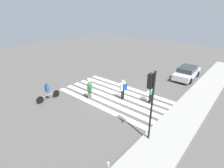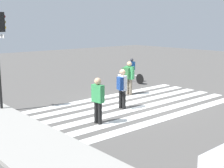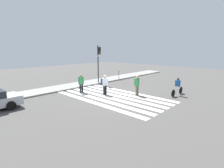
{
  "view_description": "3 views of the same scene",
  "coord_description": "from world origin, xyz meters",
  "px_view_note": "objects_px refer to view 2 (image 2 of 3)",
  "views": [
    {
      "loc": [
        11.17,
        9.15,
        7.6
      ],
      "look_at": [
        0.24,
        -0.04,
        1.25
      ],
      "focal_mm": 28.0,
      "sensor_mm": 36.0,
      "label": 1
    },
    {
      "loc": [
        -10.24,
        10.43,
        3.87
      ],
      "look_at": [
        0.98,
        0.76,
        0.98
      ],
      "focal_mm": 50.0,
      "sensor_mm": 36.0,
      "label": 2
    },
    {
      "loc": [
        -10.87,
        -10.11,
        4.16
      ],
      "look_at": [
        -0.19,
        -0.07,
        1.19
      ],
      "focal_mm": 28.0,
      "sensor_mm": 36.0,
      "label": 3
    }
  ],
  "objects_px": {
    "pedestrian_adult_tall_backpack": "(129,75)",
    "cyclist_near_curb": "(132,69)",
    "pedestrian_child_with_backpack": "(98,98)",
    "traffic_light": "(0,40)",
    "pedestrian_adult_yellow_jacket": "(122,86)"
  },
  "relations": [
    {
      "from": "traffic_light",
      "to": "pedestrian_child_with_backpack",
      "type": "bearing_deg",
      "value": -153.84
    },
    {
      "from": "traffic_light",
      "to": "pedestrian_adult_yellow_jacket",
      "type": "distance_m",
      "value": 5.71
    },
    {
      "from": "traffic_light",
      "to": "cyclist_near_curb",
      "type": "xyz_separation_m",
      "value": [
        1.2,
        -9.14,
        -2.32
      ]
    },
    {
      "from": "pedestrian_adult_yellow_jacket",
      "to": "cyclist_near_curb",
      "type": "height_order",
      "value": "pedestrian_adult_yellow_jacket"
    },
    {
      "from": "pedestrian_adult_tall_backpack",
      "to": "pedestrian_adult_yellow_jacket",
      "type": "bearing_deg",
      "value": -65.86
    },
    {
      "from": "pedestrian_child_with_backpack",
      "to": "cyclist_near_curb",
      "type": "bearing_deg",
      "value": 120.97
    },
    {
      "from": "pedestrian_adult_tall_backpack",
      "to": "cyclist_near_curb",
      "type": "height_order",
      "value": "pedestrian_adult_tall_backpack"
    },
    {
      "from": "pedestrian_child_with_backpack",
      "to": "pedestrian_adult_tall_backpack",
      "type": "xyz_separation_m",
      "value": [
        2.88,
        -4.4,
        0.04
      ]
    },
    {
      "from": "pedestrian_child_with_backpack",
      "to": "pedestrian_adult_tall_backpack",
      "type": "bearing_deg",
      "value": 116.95
    },
    {
      "from": "pedestrian_adult_tall_backpack",
      "to": "cyclist_near_curb",
      "type": "relative_size",
      "value": 0.83
    },
    {
      "from": "pedestrian_child_with_backpack",
      "to": "pedestrian_adult_tall_backpack",
      "type": "relative_size",
      "value": 0.99
    },
    {
      "from": "pedestrian_child_with_backpack",
      "to": "traffic_light",
      "type": "bearing_deg",
      "value": -160.13
    },
    {
      "from": "pedestrian_adult_tall_backpack",
      "to": "pedestrian_adult_yellow_jacket",
      "type": "relative_size",
      "value": 1.01
    },
    {
      "from": "pedestrian_child_with_backpack",
      "to": "pedestrian_adult_tall_backpack",
      "type": "distance_m",
      "value": 5.26
    },
    {
      "from": "pedestrian_adult_yellow_jacket",
      "to": "traffic_light",
      "type": "bearing_deg",
      "value": -110.18
    }
  ]
}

